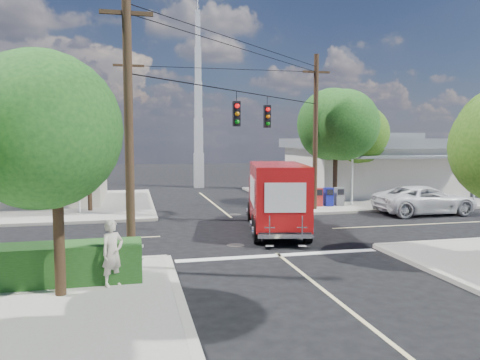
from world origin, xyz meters
name	(u,v)px	position (x,y,z in m)	size (l,w,h in m)	color
ground	(250,232)	(0.00, 0.00, 0.00)	(120.00, 120.00, 0.00)	black
sidewalk_ne	(358,196)	(10.88, 10.88, 0.07)	(14.12, 14.12, 0.14)	#9A958B
sidewalk_nw	(38,205)	(-10.88, 10.88, 0.07)	(14.12, 14.12, 0.14)	#9A958B
road_markings	(259,239)	(0.00, -1.47, 0.01)	(32.00, 32.00, 0.01)	beige
building_ne	(371,164)	(12.50, 11.97, 2.32)	(11.80, 10.20, 4.50)	silver
building_nw	(23,170)	(-12.00, 12.46, 2.22)	(10.80, 10.20, 4.30)	beige
radio_tower	(198,122)	(0.50, 20.00, 5.64)	(0.80, 0.80, 17.00)	silver
tree_sw_front	(56,133)	(-6.99, -7.54, 4.33)	(3.88, 3.78, 6.03)	#422D1C
tree_ne_front	(336,130)	(7.21, 6.76, 4.77)	(4.21, 4.14, 6.66)	#422D1C
tree_ne_back	(358,139)	(9.81, 8.96, 4.19)	(3.77, 3.66, 5.82)	#422D1C
palm_nw_front	(88,124)	(-7.50, 7.50, 5.04)	(3.01, 3.08, 5.59)	#422D1C
palm_nw_back	(54,131)	(-9.50, 9.00, 4.67)	(3.01, 3.08, 5.19)	#422D1C
utility_poles	(209,129)	(-1.58, 1.60, 4.67)	(12.00, 10.68, 9.00)	#473321
picket_fence	(41,258)	(-7.80, -5.60, 0.68)	(5.94, 0.06, 1.00)	silver
hedge_sw	(28,265)	(-8.00, -6.40, 0.69)	(6.20, 1.20, 1.10)	#1B4315
vending_boxes	(328,197)	(6.50, 6.20, 0.69)	(1.90, 0.50, 1.10)	#B22320
delivery_truck	(276,197)	(1.21, -0.04, 1.58)	(3.50, 7.45, 3.11)	black
parked_car	(425,200)	(10.83, 2.83, 0.79)	(2.62, 5.69, 1.58)	silver
pedestrian	(113,253)	(-5.70, -7.03, 1.07)	(0.68, 0.44, 1.85)	beige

